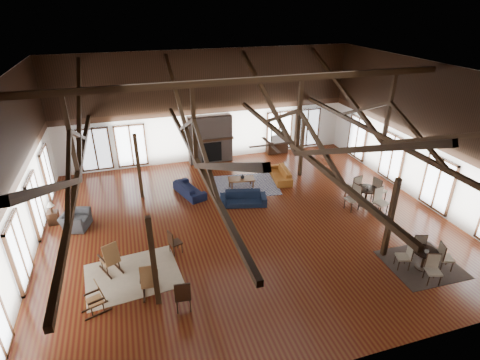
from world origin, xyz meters
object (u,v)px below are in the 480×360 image
object	(u,v)px
sofa_navy_front	(243,198)
cafe_table_far	(366,193)
sofa_orange	(280,174)
tv_console	(277,147)
sofa_navy_left	(189,189)
coffee_table	(241,179)
armchair	(76,220)
cafe_table_near	(425,256)

from	to	relation	value
sofa_navy_front	cafe_table_far	world-z (taller)	cafe_table_far
sofa_orange	tv_console	distance (m)	3.65
sofa_navy_left	cafe_table_far	distance (m)	8.00
sofa_navy_front	coffee_table	distance (m)	1.65
cafe_table_far	tv_console	xyz separation A→B (m)	(-1.40, 6.94, -0.26)
sofa_navy_left	sofa_orange	size ratio (longest dim) A/B	0.98
tv_console	sofa_navy_left	bearing A→B (deg)	-148.01
sofa_navy_left	tv_console	distance (m)	6.95
coffee_table	tv_console	bearing A→B (deg)	56.44
armchair	coffee_table	bearing A→B (deg)	-60.97
coffee_table	cafe_table_far	xyz separation A→B (m)	(4.77, -3.23, 0.14)
cafe_table_far	armchair	bearing A→B (deg)	171.47
armchair	cafe_table_near	size ratio (longest dim) A/B	0.55
sofa_navy_front	sofa_navy_left	size ratio (longest dim) A/B	1.05
sofa_navy_front	sofa_orange	distance (m)	3.17
cafe_table_near	cafe_table_far	xyz separation A→B (m)	(0.64, 4.33, 0.08)
sofa_navy_front	coffee_table	bearing A→B (deg)	89.53
armchair	cafe_table_near	xyz separation A→B (m)	(11.50, -6.15, 0.15)
armchair	tv_console	bearing A→B (deg)	-46.25
sofa_navy_front	sofa_navy_left	world-z (taller)	sofa_navy_front
sofa_navy_front	sofa_orange	bearing A→B (deg)	50.13
sofa_orange	tv_console	world-z (taller)	tv_console
cafe_table_far	sofa_orange	bearing A→B (deg)	126.86
cafe_table_near	cafe_table_far	distance (m)	4.38
sofa_orange	cafe_table_near	bearing A→B (deg)	22.08
sofa_navy_left	cafe_table_far	size ratio (longest dim) A/B	0.88
sofa_navy_front	cafe_table_near	distance (m)	7.49
cafe_table_far	sofa_navy_left	bearing A→B (deg)	155.92
coffee_table	cafe_table_near	distance (m)	8.61
sofa_navy_left	armchair	distance (m)	5.05
armchair	sofa_navy_left	bearing A→B (deg)	-55.17
sofa_orange	coffee_table	distance (m)	2.17
sofa_navy_left	cafe_table_far	xyz separation A→B (m)	(7.30, -3.26, 0.28)
sofa_orange	cafe_table_near	size ratio (longest dim) A/B	1.04
sofa_navy_left	cafe_table_near	world-z (taller)	cafe_table_near
coffee_table	sofa_navy_left	bearing A→B (deg)	-172.24
sofa_orange	armchair	size ratio (longest dim) A/B	1.89
coffee_table	cafe_table_near	world-z (taller)	cafe_table_near
sofa_orange	cafe_table_far	size ratio (longest dim) A/B	0.89
sofa_navy_front	sofa_orange	world-z (taller)	sofa_navy_front
coffee_table	cafe_table_near	xyz separation A→B (m)	(4.13, -7.56, 0.06)
sofa_navy_left	armchair	bearing A→B (deg)	88.03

